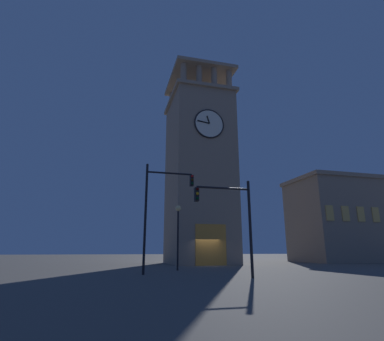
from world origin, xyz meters
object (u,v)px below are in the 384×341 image
adjacent_wing_building (351,220)px  traffic_signal_near (160,202)px  clocktower (199,173)px  street_lamp (178,224)px  traffic_signal_mid (232,212)px

adjacent_wing_building → traffic_signal_near: adjacent_wing_building is taller
traffic_signal_near → clocktower: bearing=-115.5°
adjacent_wing_building → street_lamp: size_ratio=3.26×
adjacent_wing_building → traffic_signal_mid: (24.77, 18.66, -1.96)m
traffic_signal_near → street_lamp: (-1.99, -3.60, -1.10)m
traffic_signal_near → street_lamp: 4.26m
traffic_signal_mid → street_lamp: bearing=-79.3°
adjacent_wing_building → traffic_signal_mid: size_ratio=2.99×
clocktower → adjacent_wing_building: 22.04m
traffic_signal_mid → street_lamp: traffic_signal_mid is taller
clocktower → traffic_signal_mid: (3.30, 17.90, -6.86)m
adjacent_wing_building → traffic_signal_near: (28.18, 14.79, -0.93)m
traffic_signal_mid → street_lamp: 7.60m
adjacent_wing_building → street_lamp: bearing=23.1°
traffic_signal_near → street_lamp: size_ratio=1.45×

